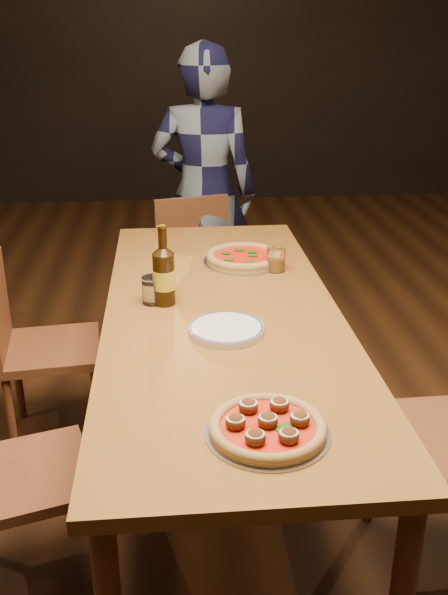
{
  "coord_description": "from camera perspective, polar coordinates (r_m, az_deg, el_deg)",
  "views": [
    {
      "loc": [
        -0.18,
        -2.06,
        1.67
      ],
      "look_at": [
        0.0,
        -0.05,
        0.82
      ],
      "focal_mm": 40.0,
      "sensor_mm": 36.0,
      "label": 1
    }
  ],
  "objects": [
    {
      "name": "ground",
      "position": [
        2.66,
        -0.1,
        -16.11
      ],
      "size": [
        9.0,
        9.0,
        0.0
      ],
      "primitive_type": "plane",
      "color": "black"
    },
    {
      "name": "beer_bottle",
      "position": [
        2.29,
        -5.19,
        1.76
      ],
      "size": [
        0.08,
        0.08,
        0.28
      ],
      "rotation": [
        0.0,
        0.0,
        0.18
      ],
      "color": "black",
      "rests_on": "table_main"
    },
    {
      "name": "chair_end",
      "position": [
        3.45,
        -1.88,
        1.65
      ],
      "size": [
        0.48,
        0.48,
        0.85
      ],
      "primitive_type": null,
      "rotation": [
        0.0,
        0.0,
        0.23
      ],
      "color": "#592A17",
      "rests_on": "ground"
    },
    {
      "name": "chair_main_sw",
      "position": [
        2.83,
        -14.68,
        -4.17
      ],
      "size": [
        0.44,
        0.44,
        0.85
      ],
      "primitive_type": null,
      "rotation": [
        0.0,
        0.0,
        1.68
      ],
      "color": "#592A17",
      "rests_on": "ground"
    },
    {
      "name": "plate_stack",
      "position": [
        2.1,
        0.2,
        -2.79
      ],
      "size": [
        0.24,
        0.24,
        0.02
      ],
      "primitive_type": "cylinder",
      "color": "white",
      "rests_on": "table_main"
    },
    {
      "name": "amber_glass",
      "position": [
        2.62,
        4.49,
        3.29
      ],
      "size": [
        0.08,
        0.08,
        0.09
      ],
      "primitive_type": "cylinder",
      "color": "#A86913",
      "rests_on": "table_main"
    },
    {
      "name": "chair_main_nw",
      "position": [
        2.14,
        -16.65,
        -14.33
      ],
      "size": [
        0.48,
        0.48,
        0.82
      ],
      "primitive_type": null,
      "rotation": [
        0.0,
        0.0,
        1.86
      ],
      "color": "#592A17",
      "rests_on": "ground"
    },
    {
      "name": "diner",
      "position": [
        3.65,
        -1.72,
        8.86
      ],
      "size": [
        0.63,
        0.48,
        1.58
      ],
      "primitive_type": "imported",
      "rotation": [
        0.0,
        0.0,
        2.96
      ],
      "color": "black",
      "rests_on": "ground"
    },
    {
      "name": "pizza_margherita",
      "position": [
        2.71,
        1.69,
        3.47
      ],
      "size": [
        0.33,
        0.33,
        0.04
      ],
      "rotation": [
        0.0,
        0.0,
        -0.37
      ],
      "color": "#B7B7BF",
      "rests_on": "table_main"
    },
    {
      "name": "table_main",
      "position": [
        2.29,
        -0.11,
        -2.78
      ],
      "size": [
        0.8,
        2.0,
        0.75
      ],
      "color": "brown",
      "rests_on": "ground"
    },
    {
      "name": "pizza_meatball",
      "position": [
        1.61,
        3.78,
        -11.04
      ],
      "size": [
        0.3,
        0.3,
        0.06
      ],
      "rotation": [
        0.0,
        0.0,
        -0.27
      ],
      "color": "#B7B7BF",
      "rests_on": "table_main"
    },
    {
      "name": "water_glass",
      "position": [
        2.32,
        -6.14,
        0.64
      ],
      "size": [
        0.08,
        0.08,
        0.1
      ],
      "primitive_type": "cylinder",
      "color": "white",
      "rests_on": "table_main"
    }
  ]
}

